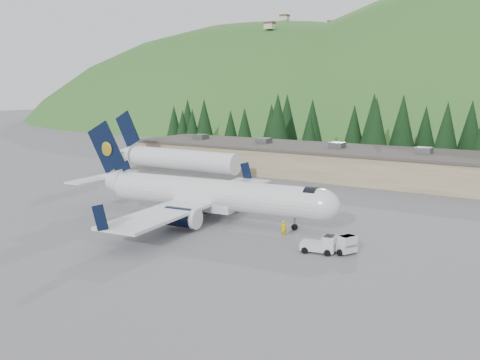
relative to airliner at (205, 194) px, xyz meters
name	(u,v)px	position (x,y,z in m)	size (l,w,h in m)	color
ground	(213,220)	(1.00, 0.11, -3.05)	(600.00, 600.00, 0.00)	slate
airliner	(205,194)	(0.00, 0.00, 0.00)	(34.50, 32.44, 11.44)	white
second_airliner	(170,158)	(-23.92, 22.11, 0.27)	(27.50, 11.00, 10.05)	white
baggage_tug_a	(321,245)	(17.15, -4.73, -2.27)	(3.53, 2.48, 1.75)	silver
baggage_tug_b	(341,244)	(18.70, -3.53, -2.23)	(3.81, 3.13, 1.82)	silver
terminal_building	(311,160)	(-4.01, 38.11, -0.43)	(71.00, 17.00, 6.10)	#8E785A
ramp_worker	(283,229)	(11.51, -1.83, -2.15)	(0.65, 0.43, 1.80)	#E5B600
tree_line	(355,126)	(-4.56, 61.54, 4.21)	(113.98, 18.60, 13.22)	black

